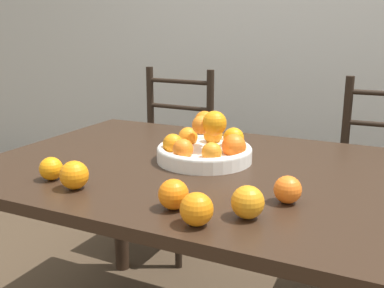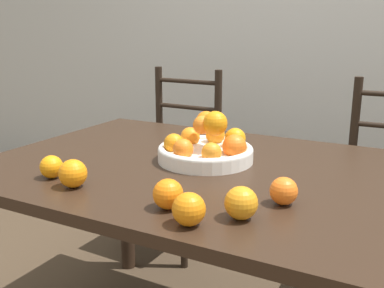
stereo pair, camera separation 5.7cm
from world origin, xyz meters
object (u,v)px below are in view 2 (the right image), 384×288
orange_loose_5 (189,209)px  chair_left (175,163)px  orange_loose_3 (284,191)px  fruit_bowl (207,147)px  orange_loose_4 (168,194)px  orange_loose_0 (51,167)px  orange_loose_2 (241,203)px  orange_loose_1 (73,173)px

orange_loose_5 → chair_left: size_ratio=0.08×
orange_loose_3 → orange_loose_5: size_ratio=0.92×
fruit_bowl → orange_loose_4: size_ratio=4.17×
fruit_bowl → chair_left: chair_left is taller
orange_loose_0 → orange_loose_3: 0.68m
orange_loose_2 → chair_left: 1.42m
orange_loose_0 → chair_left: (-0.22, 1.10, -0.32)m
chair_left → orange_loose_4: bearing=-58.7°
orange_loose_2 → chair_left: size_ratio=0.08×
orange_loose_1 → orange_loose_3: 0.58m
fruit_bowl → chair_left: bearing=127.1°
orange_loose_1 → orange_loose_2: same height
orange_loose_2 → orange_loose_5: 0.13m
fruit_bowl → orange_loose_3: bearing=-36.2°
orange_loose_3 → orange_loose_4: 0.29m
orange_loose_1 → orange_loose_0: bearing=164.9°
orange_loose_2 → orange_loose_3: size_ratio=1.11×
fruit_bowl → orange_loose_4: 0.42m
orange_loose_0 → orange_loose_4: (0.43, -0.04, 0.00)m
orange_loose_2 → chair_left: bearing=126.8°
orange_loose_1 → orange_loose_4: size_ratio=1.05×
fruit_bowl → orange_loose_0: bearing=-131.6°
orange_loose_3 → chair_left: bearing=132.4°
orange_loose_0 → orange_loose_3: bearing=10.5°
orange_loose_3 → orange_loose_5: bearing=-124.5°
orange_loose_1 → orange_loose_5: orange_loose_1 is taller
orange_loose_3 → orange_loose_4: (-0.24, -0.16, 0.00)m
fruit_bowl → orange_loose_1: 0.46m
fruit_bowl → orange_loose_1: size_ratio=3.97×
orange_loose_3 → orange_loose_5: 0.27m
orange_loose_1 → orange_loose_5: 0.41m
orange_loose_4 → orange_loose_5: 0.11m
orange_loose_3 → orange_loose_2: bearing=-114.7°
orange_loose_3 → chair_left: chair_left is taller
orange_loose_3 → orange_loose_4: size_ratio=0.94×
orange_loose_4 → fruit_bowl: bearing=103.2°
orange_loose_0 → orange_loose_1: orange_loose_1 is taller
orange_loose_1 → orange_loose_3: size_ratio=1.12×
orange_loose_5 → chair_left: chair_left is taller
orange_loose_0 → orange_loose_2: size_ratio=0.87×
orange_loose_4 → orange_loose_5: (0.09, -0.06, 0.00)m
orange_loose_0 → orange_loose_5: (0.52, -0.10, 0.00)m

